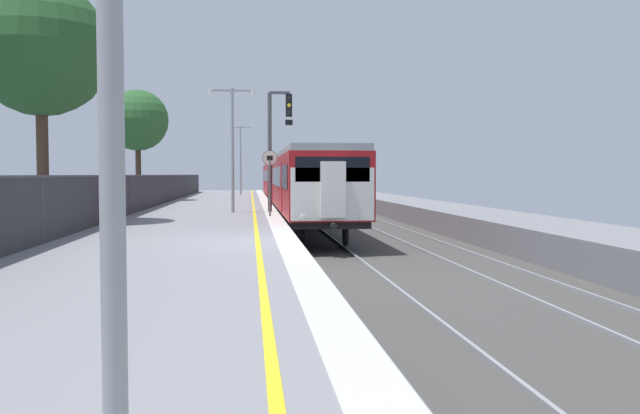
# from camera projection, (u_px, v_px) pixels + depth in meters

# --- Properties ---
(ground) EXTENTS (17.40, 110.00, 1.21)m
(ground) POSITION_uv_depth(u_px,v_px,m) (378.00, 265.00, 16.96)
(ground) COLOR gray
(commuter_train_at_platform) EXTENTS (2.83, 42.22, 3.81)m
(commuter_train_at_platform) POSITION_uv_depth(u_px,v_px,m) (292.00, 181.00, 42.37)
(commuter_train_at_platform) COLOR maroon
(commuter_train_at_platform) RESTS_ON ground
(signal_gantry) EXTENTS (1.10, 0.24, 5.31)m
(signal_gantry) POSITION_uv_depth(u_px,v_px,m) (276.00, 137.00, 29.98)
(signal_gantry) COLOR #47474C
(signal_gantry) RESTS_ON ground
(speed_limit_sign) EXTENTS (0.59, 0.08, 2.60)m
(speed_limit_sign) POSITION_uv_depth(u_px,v_px,m) (270.00, 174.00, 26.61)
(speed_limit_sign) COLOR #59595B
(speed_limit_sign) RESTS_ON ground
(platform_lamp_mid) EXTENTS (2.00, 0.20, 5.38)m
(platform_lamp_mid) POSITION_uv_depth(u_px,v_px,m) (232.00, 139.00, 29.41)
(platform_lamp_mid) COLOR #93999E
(platform_lamp_mid) RESTS_ON ground
(platform_lamp_far) EXTENTS (2.00, 0.20, 5.57)m
(platform_lamp_far) POSITION_uv_depth(u_px,v_px,m) (241.00, 154.00, 55.21)
(platform_lamp_far) COLOR #93999E
(platform_lamp_far) RESTS_ON ground
(platform_back_fence) EXTENTS (0.07, 99.00, 1.64)m
(platform_back_fence) POSITION_uv_depth(u_px,v_px,m) (41.00, 208.00, 16.06)
(platform_back_fence) COLOR #282B2D
(platform_back_fence) RESTS_ON ground
(background_tree_left) EXTENTS (4.56, 4.56, 8.19)m
(background_tree_left) POSITION_uv_depth(u_px,v_px,m) (45.00, 53.00, 22.97)
(background_tree_left) COLOR #473323
(background_tree_left) RESTS_ON ground
(background_tree_centre) EXTENTS (3.86, 3.86, 7.01)m
(background_tree_centre) POSITION_uv_depth(u_px,v_px,m) (136.00, 122.00, 42.79)
(background_tree_centre) COLOR #473323
(background_tree_centre) RESTS_ON ground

